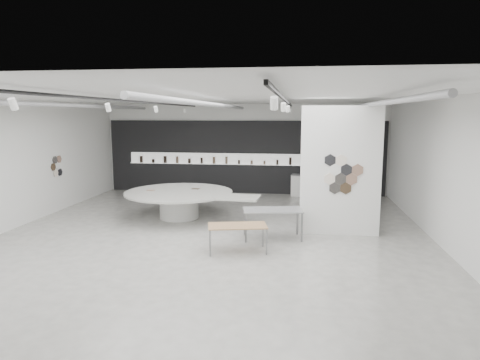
# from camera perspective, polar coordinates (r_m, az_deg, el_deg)

# --- Properties ---
(room) EXTENTS (12.02, 14.02, 3.82)m
(room) POSITION_cam_1_polar(r_m,az_deg,el_deg) (11.44, -4.51, 2.25)
(room) COLOR #ACAAA2
(room) RESTS_ON ground
(back_wall_display) EXTENTS (11.80, 0.27, 3.10)m
(back_wall_display) POSITION_cam_1_polar(r_m,az_deg,el_deg) (18.29, 0.24, 3.04)
(back_wall_display) COLOR black
(back_wall_display) RESTS_ON ground
(partition_column) EXTENTS (2.20, 0.38, 3.60)m
(partition_column) POSITION_cam_1_polar(r_m,az_deg,el_deg) (12.25, 13.21, 1.19)
(partition_column) COLOR white
(partition_column) RESTS_ON ground
(display_island) EXTENTS (4.56, 3.70, 0.89)m
(display_island) POSITION_cam_1_polar(r_m,az_deg,el_deg) (14.05, -7.87, -2.76)
(display_island) COLOR white
(display_island) RESTS_ON ground
(sample_table_wood) EXTENTS (1.55, 1.01, 0.67)m
(sample_table_wood) POSITION_cam_1_polar(r_m,az_deg,el_deg) (10.56, -0.34, -6.30)
(sample_table_wood) COLOR #A77E56
(sample_table_wood) RESTS_ON ground
(sample_table_stone) EXTENTS (1.70, 1.06, 0.81)m
(sample_table_stone) POSITION_cam_1_polar(r_m,az_deg,el_deg) (11.66, 4.36, -4.26)
(sample_table_stone) COLOR gray
(sample_table_stone) RESTS_ON ground
(kitchen_counter) EXTENTS (1.65, 0.83, 1.24)m
(kitchen_counter) POSITION_cam_1_polar(r_m,az_deg,el_deg) (17.88, 9.37, -0.74)
(kitchen_counter) COLOR white
(kitchen_counter) RESTS_ON ground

